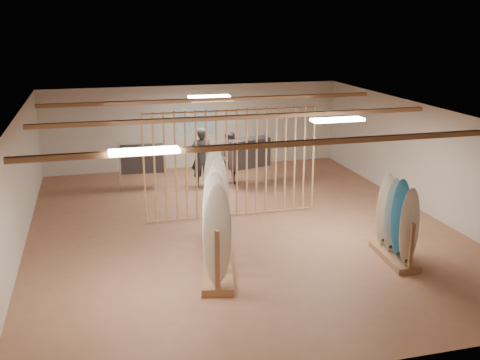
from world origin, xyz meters
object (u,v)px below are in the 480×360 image
object	(u,v)px
rack_right	(396,233)
shopper_b	(231,155)
shopper_a	(202,154)
clothing_rack_b	(249,153)
rack_left	(217,229)
clothing_rack_a	(142,159)

from	to	relation	value
rack_right	shopper_b	xyz separation A→B (m)	(-1.99, 6.25, 0.34)
rack_right	shopper_a	bearing A→B (deg)	119.46
rack_right	shopper_a	size ratio (longest dim) A/B	0.85
rack_right	clothing_rack_b	distance (m)	6.29
rack_left	clothing_rack_a	distance (m)	5.78
clothing_rack_a	shopper_b	bearing A→B (deg)	-1.11
rack_right	clothing_rack_a	world-z (taller)	rack_right
rack_left	clothing_rack_b	distance (m)	5.75
rack_left	rack_right	world-z (taller)	rack_left
clothing_rack_b	shopper_a	world-z (taller)	shopper_a
shopper_a	shopper_b	bearing A→B (deg)	-173.30
clothing_rack_a	clothing_rack_b	distance (m)	3.20
clothing_rack_b	shopper_a	distance (m)	1.44
shopper_a	clothing_rack_a	bearing A→B (deg)	-0.75
rack_left	clothing_rack_a	size ratio (longest dim) A/B	2.21
rack_left	rack_right	size ratio (longest dim) A/B	1.79
shopper_a	shopper_b	size ratio (longest dim) A/B	1.11
rack_right	shopper_b	bearing A→B (deg)	112.25
rack_left	clothing_rack_b	size ratio (longest dim) A/B	2.06
rack_left	shopper_a	bearing A→B (deg)	94.05
rack_left	shopper_b	distance (m)	5.71
clothing_rack_a	clothing_rack_b	world-z (taller)	clothing_rack_b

